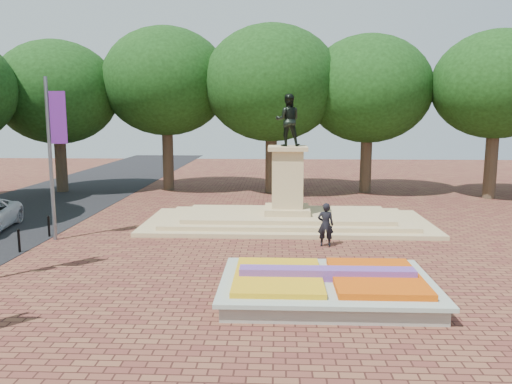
# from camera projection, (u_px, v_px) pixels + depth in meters

# --- Properties ---
(ground) EXTENTS (90.00, 90.00, 0.00)m
(ground) POSITION_uv_depth(u_px,v_px,m) (291.00, 276.00, 16.97)
(ground) COLOR brown
(ground) RESTS_ON ground
(flower_bed) EXTENTS (6.30, 4.30, 0.91)m
(flower_bed) POSITION_uv_depth(u_px,v_px,m) (327.00, 285.00, 14.89)
(flower_bed) COLOR gray
(flower_bed) RESTS_ON ground
(monument) EXTENTS (14.00, 6.00, 6.40)m
(monument) POSITION_uv_depth(u_px,v_px,m) (287.00, 207.00, 24.73)
(monument) COLOR tan
(monument) RESTS_ON ground
(tree_row_back) EXTENTS (44.80, 8.80, 10.43)m
(tree_row_back) POSITION_uv_depth(u_px,v_px,m) (320.00, 96.00, 33.61)
(tree_row_back) COLOR #3B2C20
(tree_row_back) RESTS_ON ground
(pedestrian) EXTENTS (0.70, 0.49, 1.83)m
(pedestrian) POSITION_uv_depth(u_px,v_px,m) (326.00, 225.00, 20.63)
(pedestrian) COLOR black
(pedestrian) RESTS_ON ground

